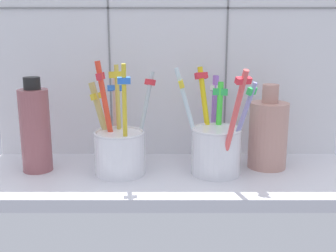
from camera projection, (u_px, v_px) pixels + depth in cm
name	position (u px, v px, depth cm)	size (l,w,h in cm)	color
counter_slab	(168.00, 179.00, 69.45)	(64.00, 22.00, 2.00)	silver
tile_wall_back	(168.00, 45.00, 76.14)	(64.00, 2.20, 45.00)	white
toothbrush_cup_left	(120.00, 146.00, 68.85)	(11.47, 11.80, 18.59)	white
toothbrush_cup_right	(216.00, 145.00, 68.68)	(12.80, 17.21, 18.11)	white
ceramic_vase	(268.00, 134.00, 71.02)	(6.56, 6.56, 14.46)	tan
soap_bottle	(35.00, 129.00, 69.22)	(4.97, 4.97, 15.88)	#97555A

